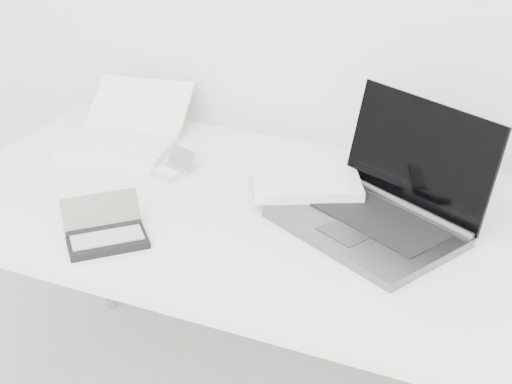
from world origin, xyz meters
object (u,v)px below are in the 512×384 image
at_px(desk, 275,228).
at_px(laptop_large, 361,200).
at_px(palmtop_charcoal, 106,234).
at_px(netbook_open_white, 125,134).

xyz_separation_m(desk, laptop_large, (0.18, 0.05, 0.09)).
bearing_deg(desk, palmtop_charcoal, -136.43).
bearing_deg(laptop_large, desk, -136.56).
bearing_deg(netbook_open_white, palmtop_charcoal, -71.24).
relative_size(desk, laptop_large, 2.78).
relative_size(desk, palmtop_charcoal, 7.59).
height_order(laptop_large, palmtop_charcoal, laptop_large).
bearing_deg(laptop_large, netbook_open_white, -163.69).
bearing_deg(desk, laptop_large, 15.69).
relative_size(netbook_open_white, palmtop_charcoal, 1.82).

